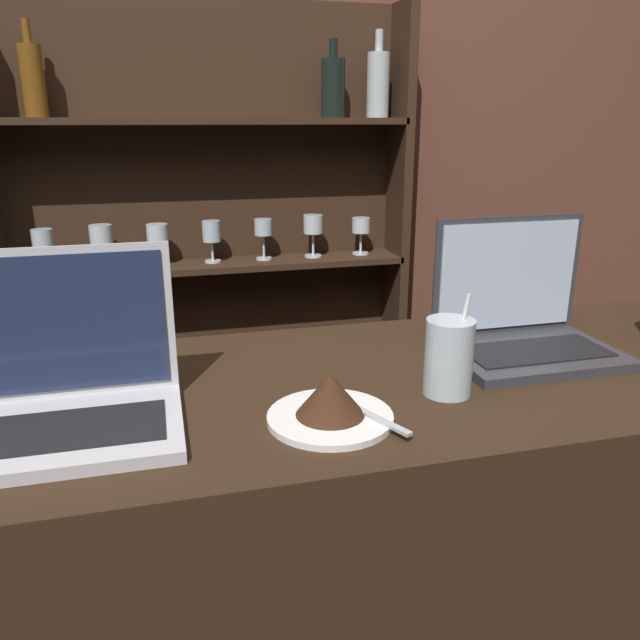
# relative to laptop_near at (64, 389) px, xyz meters

# --- Properties ---
(bar_counter) EXTENTS (1.91, 0.57, 1.01)m
(bar_counter) POSITION_rel_laptop_near_xyz_m (0.32, 0.06, -0.56)
(bar_counter) COLOR black
(bar_counter) RESTS_ON ground_plane
(back_wall) EXTENTS (7.00, 0.06, 2.70)m
(back_wall) POSITION_rel_laptop_near_xyz_m (0.32, 1.25, 0.29)
(back_wall) COLOR brown
(back_wall) RESTS_ON ground_plane
(back_shelf) EXTENTS (1.29, 0.18, 1.78)m
(back_shelf) POSITION_rel_laptop_near_xyz_m (0.32, 1.17, -0.13)
(back_shelf) COLOR #332114
(back_shelf) RESTS_ON ground_plane
(laptop_near) EXTENTS (0.32, 0.22, 0.25)m
(laptop_near) POSITION_rel_laptop_near_xyz_m (0.00, 0.00, 0.00)
(laptop_near) COLOR silver
(laptop_near) RESTS_ON bar_counter
(laptop_far) EXTENTS (0.31, 0.21, 0.25)m
(laptop_far) POSITION_rel_laptop_near_xyz_m (0.79, 0.10, 0.00)
(laptop_far) COLOR #333338
(laptop_far) RESTS_ON bar_counter
(cake_plate) EXTENTS (0.18, 0.19, 0.07)m
(cake_plate) POSITION_rel_laptop_near_xyz_m (0.37, -0.08, -0.03)
(cake_plate) COLOR white
(cake_plate) RESTS_ON bar_counter
(water_glass) EXTENTS (0.08, 0.08, 0.16)m
(water_glass) POSITION_rel_laptop_near_xyz_m (0.57, -0.03, 0.01)
(water_glass) COLOR silver
(water_glass) RESTS_ON bar_counter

